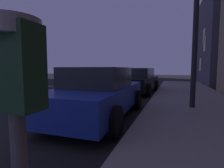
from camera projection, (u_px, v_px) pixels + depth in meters
parking_meter at (17, 117)px, 0.62m from camera, size 0.19×0.19×1.42m
car_blue at (99, 93)px, 4.87m from camera, size 2.04×4.23×1.43m
car_black at (137, 80)px, 10.11m from camera, size 2.25×4.49×1.43m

